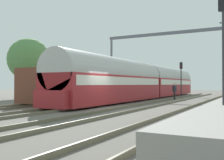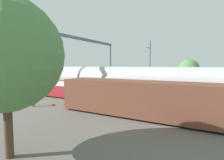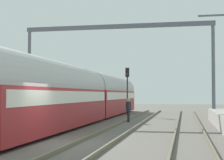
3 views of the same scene
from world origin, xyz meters
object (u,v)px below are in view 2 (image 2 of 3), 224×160
object	(u,v)px
catenary_gantry	(82,53)
freight_car	(136,98)
person_crossing	(108,88)
railway_signal_far	(53,73)
passenger_train	(86,83)

from	to	relation	value
catenary_gantry	freight_car	bearing A→B (deg)	-119.46
freight_car	catenary_gantry	xyz separation A→B (m)	(5.75, 10.19, 4.40)
person_crossing	catenary_gantry	size ratio (longest dim) A/B	0.11
freight_car	catenary_gantry	world-z (taller)	catenary_gantry
person_crossing	railway_signal_far	bearing A→B (deg)	-151.31
freight_car	passenger_train	bearing A→B (deg)	64.44
passenger_train	catenary_gantry	distance (m)	4.85
railway_signal_far	freight_car	bearing A→B (deg)	-109.87
railway_signal_far	catenary_gantry	distance (m)	6.41
passenger_train	catenary_gantry	bearing A→B (deg)	48.49
railway_signal_far	catenary_gantry	size ratio (longest dim) A/B	0.29
freight_car	catenary_gantry	distance (m)	12.50
passenger_train	freight_car	xyz separation A→B (m)	(-3.84, -8.02, -0.50)
freight_car	person_crossing	world-z (taller)	freight_car
passenger_train	person_crossing	distance (m)	3.68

